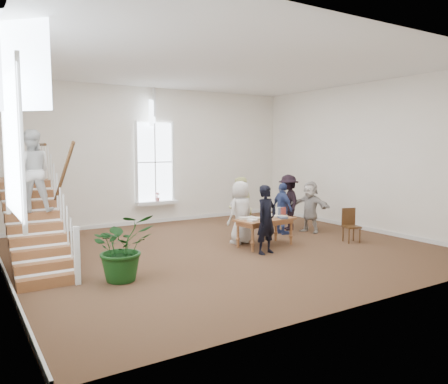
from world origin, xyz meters
TOP-DOWN VIEW (x-y plane):
  - ground at (0.00, 0.00)m, footprint 10.00×10.00m
  - room_shell at (-0.00, 4.39)m, footprint 10.49×10.00m
  - staircase at (-4.34, 0.75)m, footprint 1.10×4.10m
  - library_table at (1.04, -0.26)m, footprint 1.61×0.92m
  - police_officer at (0.59, -0.92)m, footprint 0.68×0.52m
  - elderly_woman at (0.69, 0.33)m, footprint 0.91×0.69m
  - person_yellow at (0.99, 0.83)m, footprint 1.01×0.89m
  - woman_cluster_a at (2.42, 0.71)m, footprint 0.42×0.91m
  - woman_cluster_b at (3.02, 1.16)m, footprint 1.00×1.26m
  - woman_cluster_c at (3.32, 0.51)m, footprint 0.83×1.50m
  - floor_plant at (-3.05, -1.16)m, footprint 1.20×1.05m
  - side_chair at (3.32, -1.07)m, footprint 0.50×0.50m

SIDE VIEW (x-z plane):
  - ground at x=0.00m, z-range 0.00..0.00m
  - room_shell at x=0.00m, z-range -4.60..5.40m
  - side_chair at x=3.32m, z-range 0.05..0.96m
  - library_table at x=1.04m, z-range 0.25..1.04m
  - floor_plant at x=-3.05m, z-range 0.00..1.31m
  - woman_cluster_a at x=2.42m, z-range 0.00..1.52m
  - woman_cluster_c at x=3.32m, z-range 0.00..1.54m
  - police_officer at x=0.59m, z-range 0.00..1.66m
  - elderly_woman at x=0.69m, z-range 0.00..1.66m
  - woman_cluster_b at x=3.02m, z-range 0.00..1.71m
  - person_yellow at x=0.99m, z-range 0.00..1.73m
  - staircase at x=-4.34m, z-range 0.16..3.08m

